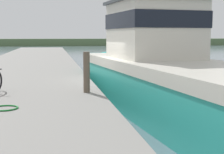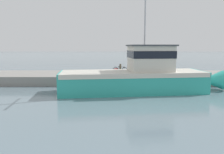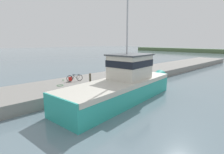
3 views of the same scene
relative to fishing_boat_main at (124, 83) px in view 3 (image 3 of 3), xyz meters
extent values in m
plane|color=slate|center=(-1.51, 1.21, -1.50)|extent=(320.00, 320.00, 0.00)
cube|color=gray|center=(-5.64, 1.21, -1.01)|extent=(6.18, 80.00, 0.98)
cube|color=teal|center=(0.09, -0.71, -0.57)|extent=(5.11, 12.91, 1.87)
cone|color=teal|center=(-0.80, 6.64, -0.57)|extent=(2.03, 2.46, 1.77)
cube|color=beige|center=(0.09, -0.71, 0.18)|extent=(5.15, 12.67, 0.37)
cube|color=beige|center=(-0.10, 0.84, 1.45)|extent=(3.31, 3.86, 2.18)
cube|color=black|center=(-0.10, 0.84, 1.84)|extent=(3.37, 3.94, 0.61)
cube|color=#3D4247|center=(-0.10, 0.84, 2.60)|extent=(3.57, 4.17, 0.12)
cylinder|color=#B2B2B7|center=(-0.04, 0.32, 6.02)|extent=(0.14, 0.14, 6.72)
torus|color=black|center=(-6.22, -2.11, -0.18)|extent=(0.29, 0.67, 0.69)
torus|color=black|center=(-5.85, -1.08, -0.18)|extent=(0.29, 0.67, 0.69)
cylinder|color=black|center=(-6.16, -1.94, -0.26)|extent=(0.16, 0.36, 0.19)
cylinder|color=black|center=(-6.08, -1.72, -0.08)|extent=(0.08, 0.15, 0.52)
cylinder|color=black|center=(-6.14, -1.89, 0.00)|extent=(0.20, 0.47, 0.39)
cylinder|color=black|center=(-5.99, -1.45, -0.09)|extent=(0.27, 0.67, 0.53)
cylinder|color=black|center=(-5.97, -1.40, 0.17)|extent=(0.22, 0.54, 0.05)
cylinder|color=black|center=(-5.86, -1.11, -0.01)|extent=(0.07, 0.11, 0.35)
cylinder|color=black|center=(-5.87, -1.14, 0.21)|extent=(0.43, 0.19, 0.04)
cube|color=black|center=(-6.07, -1.70, 0.21)|extent=(0.18, 0.26, 0.05)
cube|color=red|center=(-6.33, -2.01, -0.21)|extent=(0.22, 0.34, 0.38)
cube|color=red|center=(-6.07, -2.11, -0.21)|extent=(0.22, 0.34, 0.38)
cylinder|color=brown|center=(-3.03, -1.66, 0.12)|extent=(0.21, 0.21, 1.28)
torus|color=#197A2D|center=(-5.26, -3.77, -0.51)|extent=(0.66, 0.66, 0.04)
cylinder|color=green|center=(-7.00, -2.52, -0.43)|extent=(0.08, 0.08, 0.19)
camera|label=1|loc=(-4.08, -12.35, 1.26)|focal=55.00mm
camera|label=2|loc=(19.06, -2.43, 2.50)|focal=35.00mm
camera|label=3|loc=(10.66, -11.61, 3.78)|focal=28.00mm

